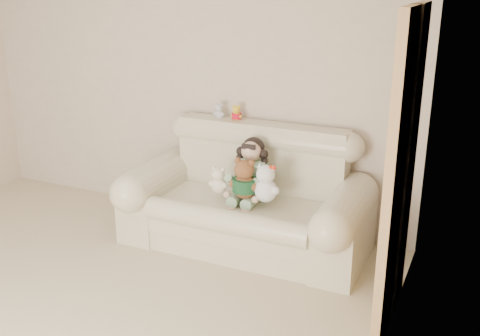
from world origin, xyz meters
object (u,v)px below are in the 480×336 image
at_px(seated_child, 252,168).
at_px(brown_teddy, 245,175).
at_px(cream_teddy, 219,178).
at_px(white_cat, 266,179).
at_px(sofa, 245,191).

relative_size(seated_child, brown_teddy, 1.36).
height_order(seated_child, brown_teddy, seated_child).
bearing_deg(cream_teddy, seated_child, 38.96).
relative_size(seated_child, white_cat, 1.44).
bearing_deg(white_cat, sofa, 149.72).
bearing_deg(brown_teddy, seated_child, 87.36).
relative_size(sofa, brown_teddy, 5.18).
bearing_deg(cream_teddy, white_cat, -1.99).
height_order(brown_teddy, white_cat, brown_teddy).
relative_size(white_cat, cream_teddy, 1.38).
bearing_deg(brown_teddy, cream_teddy, 168.13).
height_order(sofa, brown_teddy, sofa).
height_order(brown_teddy, cream_teddy, brown_teddy).
distance_m(seated_child, cream_teddy, 0.30).
bearing_deg(sofa, cream_teddy, -151.07).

